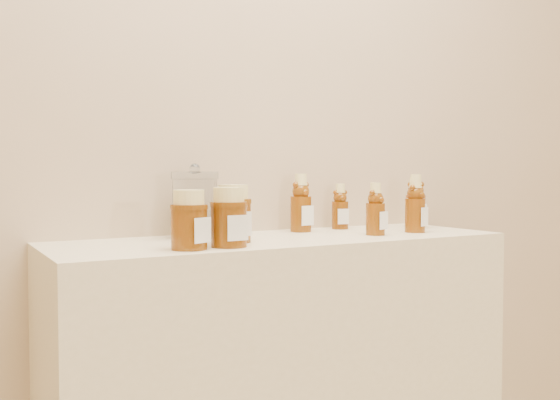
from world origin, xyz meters
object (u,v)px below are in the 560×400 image
bear_bottle_back_left (301,199)px  honey_jar_left (189,220)px  glass_canister (195,202)px  bear_bottle_front_left (376,205)px

bear_bottle_back_left → honey_jar_left: bearing=-158.9°
glass_canister → bear_bottle_front_left: bearing=-19.9°
honey_jar_left → glass_canister: bearing=41.1°
bear_bottle_front_left → honey_jar_left: size_ratio=1.23×
bear_bottle_back_left → bear_bottle_front_left: (0.13, -0.18, -0.01)m
bear_bottle_back_left → glass_canister: size_ratio=1.01×
bear_bottle_front_left → bear_bottle_back_left: bearing=106.6°
bear_bottle_front_left → honey_jar_left: bearing=167.6°
bear_bottle_back_left → honey_jar_left: (-0.43, -0.24, -0.03)m
glass_canister → honey_jar_left: bearing=-114.9°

